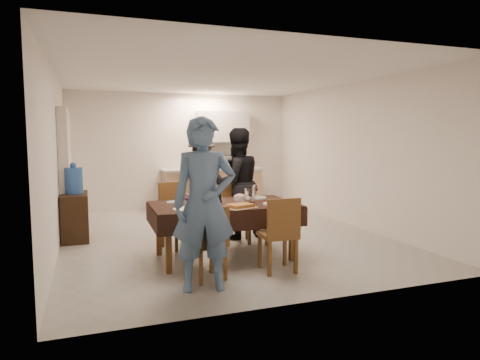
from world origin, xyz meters
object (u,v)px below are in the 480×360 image
Objects in this scene: dining_table at (224,206)px; water_jug at (74,180)px; wine_bottle at (219,193)px; water_pitcher at (249,195)px; person_near at (204,204)px; console at (75,217)px; person_kitchen at (202,175)px; microwave at (225,162)px; person_far at (237,183)px; savoury_tart at (240,206)px.

water_jug is at bearing 138.15° from dining_table.
wine_bottle is 1.42× the size of water_pitcher.
console is at bearing 124.57° from person_near.
dining_table reaches higher than console.
water_pitcher is 3.53m from person_kitchen.
water_pitcher is at bearing -7.05° from dining_table.
water_jug is 3.85m from microwave.
person_far reaches higher than wine_bottle.
microwave is (3.20, 2.14, 0.11)m from water_jug.
water_pitcher is (2.27, -1.83, 0.48)m from console.
dining_table is at bearing 104.74° from savoury_tart.
microwave is at bearing 33.79° from water_jug.
person_kitchen is (0.06, 2.42, -0.07)m from person_far.
water_pitcher is at bearing 76.79° from microwave.
water_jug reaches higher than wine_bottle.
person_near is (-0.55, -1.05, 0.22)m from dining_table.
savoury_tart is 0.23× the size of person_kitchen.
savoury_tart is at bearing -47.01° from water_jug.
person_far is at bearing -16.53° from water_jug.
console is 0.58m from water_jug.
savoury_tart is 0.21× the size of person_far.
wine_bottle is 0.41m from water_pitcher.
savoury_tart reaches higher than console.
wine_bottle is at bearing 136.08° from dining_table.
dining_table is at bearing 71.89° from microwave.
person_kitchen is (0.61, 3.47, 0.10)m from dining_table.
person_kitchen is at bearing 81.10° from dining_table.
wine_bottle reaches higher than water_pitcher.
person_kitchen is at bearing 84.44° from person_near.
wine_bottle is 0.55× the size of microwave.
microwave is at bearing 71.01° from wine_bottle.
person_near is 2.37m from person_far.
water_jug is 1.44× the size of wine_bottle.
microwave reaches higher than water_pitcher.
water_pitcher is 1.35m from person_near.
dining_table is 1.21m from person_near.
person_kitchen is at bearing 82.45° from savoury_tart.
microwave is (3.20, 2.14, 0.68)m from console.
dining_table is 1.04× the size of person_near.
water_jug is at bearing 33.79° from microwave.
microwave is at bearing 74.63° from savoury_tart.
savoury_tart is (0.15, -0.43, -0.12)m from wine_bottle.
person_near is (-0.90, -1.00, 0.08)m from water_pitcher.
microwave is (1.33, 3.87, 0.17)m from wine_bottle.
water_jug is at bearing 0.00° from console.
water_jug reaches higher than dining_table.
wine_bottle is 4.10m from microwave.
person_near is at bearing -131.99° from water_pitcher.
console is at bearing 141.04° from water_pitcher.
person_kitchen is (0.26, 3.52, -0.03)m from water_pitcher.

